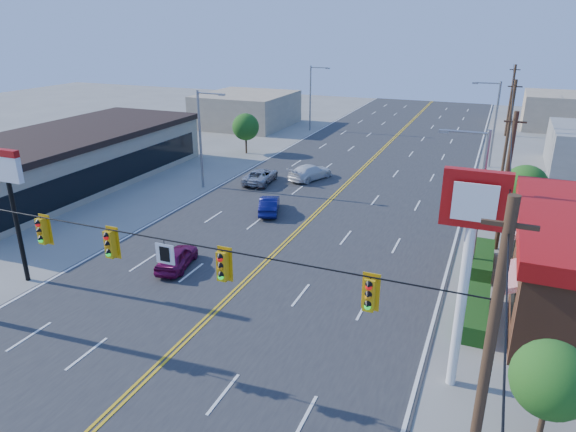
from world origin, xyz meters
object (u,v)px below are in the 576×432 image
at_px(pizza_hut_sign, 10,188).
at_px(car_magenta, 177,258).
at_px(car_white, 310,173).
at_px(kfc_pylon, 470,239).
at_px(signal_span, 136,262).
at_px(car_silver, 260,176).
at_px(car_blue, 269,205).

xyz_separation_m(pizza_hut_sign, car_magenta, (6.66, 4.29, -4.57)).
bearing_deg(car_magenta, car_white, -104.76).
relative_size(kfc_pylon, car_white, 1.89).
relative_size(kfc_pylon, pizza_hut_sign, 1.24).
xyz_separation_m(signal_span, car_silver, (-6.86, 24.81, -4.26)).
bearing_deg(car_silver, signal_span, 99.38).
distance_m(pizza_hut_sign, car_white, 25.03).
bearing_deg(car_blue, kfc_pylon, 114.60).
bearing_deg(car_blue, car_white, -109.10).
bearing_deg(kfc_pylon, car_silver, 130.83).
distance_m(car_blue, car_white, 9.06).
xyz_separation_m(signal_span, car_blue, (-3.09, 18.35, -4.28)).
bearing_deg(car_silver, pizza_hut_sign, 72.98).
bearing_deg(kfc_pylon, pizza_hut_sign, 180.00).
distance_m(car_white, car_silver, 4.45).
bearing_deg(pizza_hut_sign, car_white, 71.95).
height_order(kfc_pylon, car_silver, kfc_pylon).
height_order(kfc_pylon, car_magenta, kfc_pylon).
bearing_deg(kfc_pylon, signal_span, -160.22).
xyz_separation_m(pizza_hut_sign, car_white, (7.63, 23.41, -4.53)).
bearing_deg(car_white, kfc_pylon, 142.93).
relative_size(signal_span, car_blue, 6.57).
relative_size(signal_span, car_white, 5.41).
xyz_separation_m(kfc_pylon, car_blue, (-14.21, 14.35, -5.43)).
height_order(signal_span, kfc_pylon, signal_span).
relative_size(signal_span, car_silver, 5.39).
distance_m(signal_span, car_silver, 26.09).
relative_size(kfc_pylon, car_silver, 1.88).
height_order(car_magenta, car_silver, car_silver).
relative_size(car_white, car_silver, 1.00).
relative_size(car_magenta, car_blue, 0.98).
relative_size(car_blue, car_white, 0.82).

